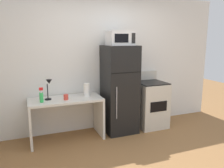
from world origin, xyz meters
TOP-DOWN VIEW (x-y plane):
  - ground_plane at (0.00, 0.00)m, footprint 12.00×12.00m
  - wall_back_white at (0.00, 1.70)m, footprint 5.00×0.10m
  - desk at (-0.87, 1.34)m, footprint 1.26×0.59m
  - desk_lamp at (-1.14, 1.35)m, footprint 0.14×0.12m
  - spray_bottle at (-1.27, 1.24)m, footprint 0.06×0.06m
  - paper_towel_roll at (-0.48, 1.34)m, footprint 0.11×0.11m
  - coffee_mug at (-0.87, 1.25)m, footprint 0.08×0.08m
  - refrigerator at (0.16, 1.33)m, footprint 0.59×0.62m
  - microwave at (0.16, 1.31)m, footprint 0.46×0.35m
  - oven_range at (0.85, 1.33)m, footprint 0.57×0.61m

SIDE VIEW (x-z plane):
  - ground_plane at x=0.00m, z-range 0.00..0.00m
  - oven_range at x=0.85m, z-range -0.08..1.02m
  - desk at x=-0.87m, z-range 0.16..0.91m
  - coffee_mug at x=-0.87m, z-range 0.75..0.84m
  - refrigerator at x=0.16m, z-range 0.00..1.65m
  - spray_bottle at x=-1.27m, z-range 0.72..0.97m
  - paper_towel_roll at x=-0.48m, z-range 0.75..0.99m
  - desk_lamp at x=-1.14m, z-range 0.81..1.17m
  - wall_back_white at x=0.00m, z-range 0.00..2.60m
  - microwave at x=0.16m, z-range 1.65..1.91m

